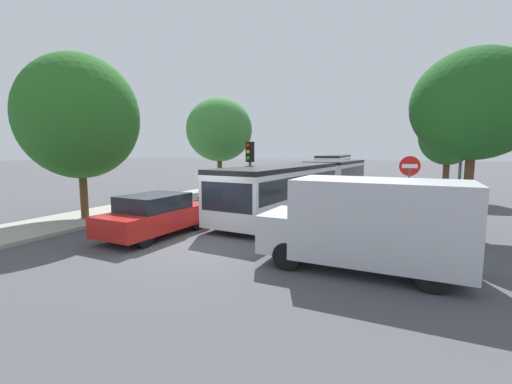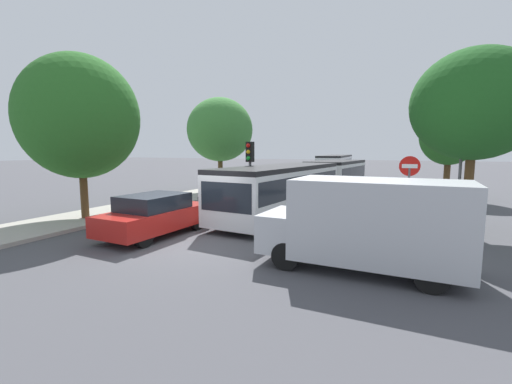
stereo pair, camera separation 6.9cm
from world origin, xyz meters
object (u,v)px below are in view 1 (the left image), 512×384
(articulated_bus, at_px, (309,182))
(direction_sign_post, at_px, (460,164))
(city_bus_rear, at_px, (334,164))
(queued_car_red, at_px, (156,215))
(queued_car_graphite, at_px, (234,197))
(tree_right_near, at_px, (473,108))
(tree_left_mid, at_px, (219,131))
(queued_car_silver, at_px, (277,184))
(tree_right_mid, at_px, (449,137))
(no_entry_sign, at_px, (409,183))
(traffic_light, at_px, (250,162))
(tree_left_near, at_px, (80,120))
(white_van, at_px, (369,222))
(queued_car_green, at_px, (306,178))

(articulated_bus, bearing_deg, direction_sign_post, 65.43)
(city_bus_rear, relative_size, queued_car_red, 2.64)
(queued_car_graphite, distance_m, tree_right_near, 10.63)
(articulated_bus, bearing_deg, tree_left_mid, -107.78)
(queued_car_silver, bearing_deg, queued_car_red, -177.07)
(articulated_bus, height_order, direction_sign_post, direction_sign_post)
(tree_right_mid, bearing_deg, no_entry_sign, -101.10)
(traffic_light, relative_size, tree_left_near, 0.49)
(white_van, distance_m, traffic_light, 7.76)
(queued_car_red, relative_size, tree_left_mid, 0.65)
(city_bus_rear, bearing_deg, traffic_light, 179.50)
(tree_left_near, xyz_separation_m, tree_left_mid, (0.27, 10.87, 0.06))
(queued_car_silver, xyz_separation_m, direction_sign_post, (9.78, -7.51, 1.79))
(city_bus_rear, distance_m, tree_right_near, 27.71)
(queued_car_green, relative_size, tree_right_near, 0.66)
(queued_car_graphite, xyz_separation_m, tree_right_mid, (10.10, 8.86, 3.15))
(traffic_light, xyz_separation_m, tree_left_mid, (-5.74, 7.11, 1.83))
(queued_car_green, distance_m, traffic_light, 13.47)
(no_entry_sign, bearing_deg, tree_left_mid, -122.34)
(articulated_bus, height_order, queued_car_silver, articulated_bus)
(articulated_bus, height_order, tree_left_near, tree_left_near)
(city_bus_rear, bearing_deg, queued_car_silver, 175.79)
(articulated_bus, distance_m, tree_left_mid, 8.57)
(queued_car_silver, height_order, tree_right_near, tree_right_near)
(articulated_bus, distance_m, city_bus_rear, 22.04)
(tree_left_near, bearing_deg, traffic_light, 32.05)
(city_bus_rear, height_order, tree_left_near, tree_left_near)
(queued_car_red, xyz_separation_m, tree_right_mid, (10.25, 14.52, 3.08))
(queued_car_green, relative_size, white_van, 0.84)
(traffic_light, relative_size, direction_sign_post, 0.94)
(traffic_light, distance_m, no_entry_sign, 6.62)
(queued_car_graphite, xyz_separation_m, queued_car_green, (0.26, 12.11, 0.05))
(tree_right_near, xyz_separation_m, tree_right_mid, (0.23, 10.01, -0.63))
(direction_sign_post, bearing_deg, tree_left_mid, -20.17)
(queued_car_green, relative_size, tree_left_near, 0.61)
(city_bus_rear, relative_size, white_van, 2.28)
(white_van, distance_m, direction_sign_post, 5.98)
(queued_car_red, xyz_separation_m, no_entry_sign, (8.14, 3.80, 1.13))
(queued_car_graphite, relative_size, tree_right_mid, 0.69)
(traffic_light, height_order, direction_sign_post, direction_sign_post)
(queued_car_red, relative_size, white_van, 0.86)
(queued_car_red, relative_size, traffic_light, 1.28)
(direction_sign_post, height_order, tree_left_mid, tree_left_mid)
(queued_car_green, height_order, tree_right_near, tree_right_near)
(city_bus_rear, distance_m, queued_car_red, 30.26)
(tree_left_near, bearing_deg, queued_car_silver, 68.80)
(articulated_bus, height_order, traffic_light, traffic_light)
(queued_car_red, bearing_deg, city_bus_rear, 2.53)
(city_bus_rear, xyz_separation_m, traffic_light, (1.36, -25.78, 1.08))
(direction_sign_post, bearing_deg, tree_right_mid, -86.38)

